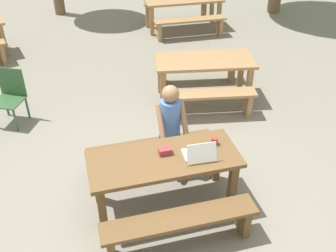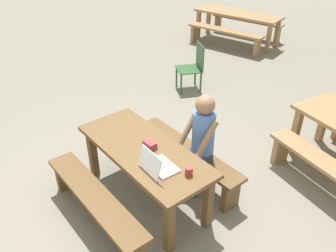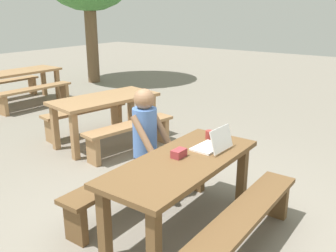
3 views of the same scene
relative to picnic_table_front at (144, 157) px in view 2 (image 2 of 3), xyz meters
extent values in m
plane|color=gray|center=(0.00, 0.00, -0.61)|extent=(30.00, 30.00, 0.00)
cube|color=brown|center=(0.00, 0.00, 0.09)|extent=(1.75, 0.73, 0.05)
cube|color=brown|center=(-0.78, -0.27, -0.27)|extent=(0.09, 0.09, 0.68)
cube|color=brown|center=(0.78, -0.27, -0.27)|extent=(0.09, 0.09, 0.68)
cube|color=brown|center=(-0.78, 0.27, -0.27)|extent=(0.09, 0.09, 0.68)
cube|color=brown|center=(0.78, 0.27, -0.27)|extent=(0.09, 0.09, 0.68)
cube|color=brown|center=(0.00, -0.66, -0.20)|extent=(1.71, 0.30, 0.05)
cube|color=brown|center=(-0.76, -0.66, -0.42)|extent=(0.08, 0.24, 0.39)
cube|color=brown|center=(0.00, 0.66, -0.20)|extent=(1.71, 0.30, 0.05)
cube|color=brown|center=(-0.76, 0.66, -0.42)|extent=(0.08, 0.24, 0.39)
cube|color=brown|center=(0.76, 0.66, -0.42)|extent=(0.08, 0.24, 0.39)
cube|color=white|center=(0.39, -0.05, 0.13)|extent=(0.35, 0.25, 0.02)
cube|color=white|center=(0.39, -0.20, 0.25)|extent=(0.34, 0.09, 0.23)
cube|color=black|center=(0.39, -0.19, 0.25)|extent=(0.31, 0.08, 0.20)
cube|color=#993338|center=(0.03, 0.06, 0.16)|extent=(0.15, 0.09, 0.08)
cylinder|color=#99332D|center=(0.65, 0.09, 0.16)|extent=(0.08, 0.08, 0.09)
cylinder|color=#333847|center=(0.17, 0.48, -0.40)|extent=(0.10, 0.10, 0.43)
cylinder|color=#333847|center=(0.35, 0.48, -0.40)|extent=(0.10, 0.10, 0.43)
cube|color=#333847|center=(0.26, 0.57, -0.14)|extent=(0.28, 0.28, 0.12)
cylinder|color=#517AC6|center=(0.26, 0.66, 0.18)|extent=(0.26, 0.26, 0.55)
cylinder|color=#936B4C|center=(0.11, 0.56, 0.21)|extent=(0.07, 0.32, 0.41)
cylinder|color=#936B4C|center=(0.41, 0.56, 0.21)|extent=(0.07, 0.32, 0.41)
sphere|color=#936B4C|center=(0.26, 0.66, 0.55)|extent=(0.22, 0.22, 0.22)
cube|color=#335933|center=(-1.91, 2.39, -0.21)|extent=(0.59, 0.59, 0.02)
cube|color=#335933|center=(-1.82, 2.58, 0.03)|extent=(0.40, 0.22, 0.47)
cylinder|color=#335933|center=(-2.17, 2.31, -0.42)|extent=(0.04, 0.04, 0.39)
cylinder|color=#335933|center=(-1.83, 2.14, -0.42)|extent=(0.04, 0.04, 0.39)
cylinder|color=#335933|center=(-2.00, 2.65, -0.42)|extent=(0.04, 0.04, 0.39)
cylinder|color=#335933|center=(-1.66, 2.48, -0.42)|extent=(0.04, 0.04, 0.39)
cube|color=#9E754C|center=(0.56, 2.20, -0.26)|extent=(0.10, 0.10, 0.70)
cube|color=#9E754C|center=(0.65, 2.75, -0.26)|extent=(0.10, 0.10, 0.70)
cube|color=#9E754C|center=(1.22, 1.74, -0.19)|extent=(1.53, 0.55, 0.05)
cube|color=#9E754C|center=(0.58, 1.86, -0.41)|extent=(0.12, 0.25, 0.40)
cube|color=#9E754C|center=(-3.19, 5.17, 0.11)|extent=(2.28, 1.19, 0.05)
cube|color=#9E754C|center=(-4.09, 4.69, -0.26)|extent=(0.11, 0.11, 0.70)
cube|color=#9E754C|center=(-2.17, 5.16, -0.26)|extent=(0.11, 0.11, 0.70)
cube|color=#9E754C|center=(-4.21, 5.18, -0.26)|extent=(0.11, 0.11, 0.70)
cube|color=#9E754C|center=(-2.29, 5.64, -0.26)|extent=(0.11, 0.11, 0.70)
cube|color=#9E754C|center=(-3.05, 4.59, -0.17)|extent=(1.98, 0.75, 0.05)
cube|color=#9E754C|center=(-3.91, 4.38, -0.40)|extent=(0.13, 0.25, 0.42)
cube|color=#9E754C|center=(-2.19, 4.80, -0.40)|extent=(0.13, 0.25, 0.42)
cube|color=#9E754C|center=(-3.33, 5.75, -0.17)|extent=(1.98, 0.75, 0.05)
cube|color=#9E754C|center=(-4.19, 5.54, -0.40)|extent=(0.13, 0.25, 0.42)
cube|color=#9E754C|center=(-2.47, 5.95, -0.40)|extent=(0.13, 0.25, 0.42)
camera|label=1|loc=(-0.88, -3.44, 2.99)|focal=42.40mm
camera|label=2|loc=(2.61, -1.76, 2.39)|focal=37.22mm
camera|label=3|loc=(-2.65, -1.75, 1.47)|focal=39.54mm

